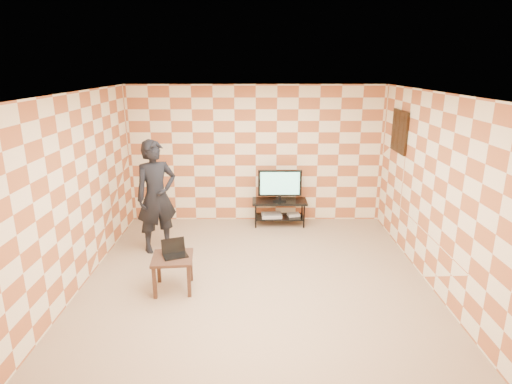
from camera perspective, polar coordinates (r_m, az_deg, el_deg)
floor at (r=6.53m, az=0.01°, el=-11.25°), size 5.00×5.00×0.00m
wall_back at (r=8.44m, az=-0.04°, el=5.00°), size 5.00×0.02×2.70m
wall_front at (r=3.69m, az=0.14°, el=-10.90°), size 5.00×0.02×2.70m
wall_left at (r=6.51m, az=-22.58°, el=0.16°), size 0.02×5.00×2.70m
wall_right at (r=6.52m, az=22.56°, el=0.19°), size 0.02×5.00×2.70m
ceiling at (r=5.78m, az=0.02°, el=13.13°), size 5.00×5.00×0.02m
wall_art at (r=7.81m, az=18.59°, el=7.66°), size 0.04×0.72×0.72m
tv_stand at (r=8.42m, az=3.15°, el=-2.00°), size 1.06×0.48×0.50m
tv at (r=8.27m, az=3.20°, el=1.10°), size 0.84×0.16×0.61m
dvd_player at (r=8.43m, az=2.07°, el=-3.12°), size 0.41×0.31×0.06m
game_console at (r=8.51m, az=5.02°, el=-3.03°), size 0.26×0.21×0.05m
side_table at (r=6.13m, az=-11.05°, el=-9.21°), size 0.60×0.60×0.50m
laptop at (r=6.12m, az=-10.83°, el=-7.81°), size 0.40×0.36×0.22m
person at (r=7.29m, az=-13.14°, el=-0.58°), size 0.83×0.75×1.90m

